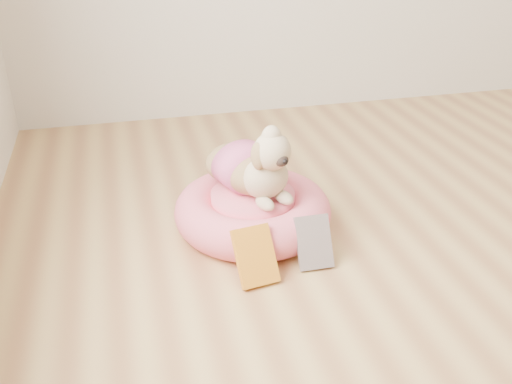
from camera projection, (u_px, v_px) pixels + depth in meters
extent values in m
cylinder|color=#FF6381|center=(253.00, 217.00, 2.16)|extent=(0.43, 0.43, 0.09)
torus|color=#FF6381|center=(253.00, 210.00, 2.15)|extent=(0.59, 0.59, 0.15)
cylinder|color=#FF6381|center=(253.00, 202.00, 2.13)|extent=(0.31, 0.31, 0.08)
cube|color=gold|center=(255.00, 256.00, 1.85)|extent=(0.15, 0.15, 0.17)
cube|color=silver|center=(314.00, 242.00, 1.93)|extent=(0.12, 0.11, 0.17)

